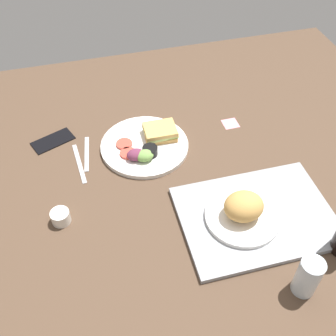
{
  "coord_description": "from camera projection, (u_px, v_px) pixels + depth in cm",
  "views": [
    {
      "loc": [
        25.17,
        89.73,
        98.22
      ],
      "look_at": [
        2.0,
        3.0,
        4.0
      ],
      "focal_mm": 43.58,
      "sensor_mm": 36.0,
      "label": 1
    }
  ],
  "objects": [
    {
      "name": "ground_plane",
      "position": [
        171.0,
        172.0,
        1.36
      ],
      "size": [
        190.0,
        150.0,
        3.0
      ],
      "primitive_type": "cube",
      "color": "#4C3828"
    },
    {
      "name": "serving_tray",
      "position": [
        256.0,
        216.0,
        1.21
      ],
      "size": [
        45.17,
        33.23,
        1.6
      ],
      "primitive_type": "cube",
      "rotation": [
        0.0,
        0.0,
        -0.01
      ],
      "color": "gray",
      "rests_on": "ground_plane"
    },
    {
      "name": "bread_plate_near",
      "position": [
        243.0,
        211.0,
        1.17
      ],
      "size": [
        21.96,
        21.96,
        9.31
      ],
      "color": "white",
      "rests_on": "serving_tray"
    },
    {
      "name": "plate_with_salad",
      "position": [
        147.0,
        145.0,
        1.41
      ],
      "size": [
        30.48,
        30.48,
        5.4
      ],
      "color": "white",
      "rests_on": "ground_plane"
    },
    {
      "name": "drinking_glass",
      "position": [
        308.0,
        277.0,
        1.01
      ],
      "size": [
        6.06,
        6.06,
        12.3
      ],
      "primitive_type": "cylinder",
      "color": "silver",
      "rests_on": "ground_plane"
    },
    {
      "name": "espresso_cup",
      "position": [
        61.0,
        217.0,
        1.19
      ],
      "size": [
        5.6,
        5.6,
        4.0
      ],
      "primitive_type": "cylinder",
      "color": "silver",
      "rests_on": "ground_plane"
    },
    {
      "name": "fork",
      "position": [
        87.0,
        153.0,
        1.4
      ],
      "size": [
        3.59,
        17.04,
        0.5
      ],
      "primitive_type": "cube",
      "rotation": [
        0.0,
        0.0,
        1.44
      ],
      "color": "#B7B7BC",
      "rests_on": "ground_plane"
    },
    {
      "name": "knife",
      "position": [
        79.0,
        163.0,
        1.37
      ],
      "size": [
        2.87,
        19.05,
        0.5
      ],
      "primitive_type": "cube",
      "rotation": [
        0.0,
        0.0,
        1.65
      ],
      "color": "#B7B7BC",
      "rests_on": "ground_plane"
    },
    {
      "name": "cell_phone",
      "position": [
        53.0,
        140.0,
        1.44
      ],
      "size": [
        16.05,
        12.07,
        0.8
      ],
      "primitive_type": "cube",
      "rotation": [
        0.0,
        0.0,
        0.38
      ],
      "color": "black",
      "rests_on": "ground_plane"
    },
    {
      "name": "sticky_note",
      "position": [
        230.0,
        124.0,
        1.51
      ],
      "size": [
        5.66,
        5.66,
        0.12
      ],
      "primitive_type": "cube",
      "rotation": [
        0.0,
        0.0,
        0.01
      ],
      "color": "pink",
      "rests_on": "ground_plane"
    }
  ]
}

